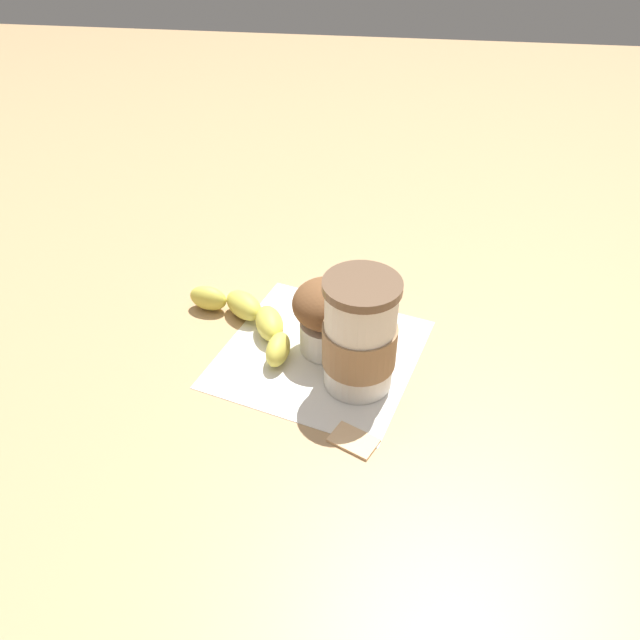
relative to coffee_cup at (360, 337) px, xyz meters
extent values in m
plane|color=tan|center=(0.05, -0.04, -0.07)|extent=(3.00, 3.00, 0.00)
cube|color=white|center=(0.05, -0.04, -0.07)|extent=(0.29, 0.29, 0.00)
cylinder|color=silver|center=(0.00, 0.00, 0.00)|extent=(0.08, 0.08, 0.13)
cylinder|color=brown|center=(0.00, 0.00, 0.07)|extent=(0.09, 0.09, 0.01)
cylinder|color=#997551|center=(0.00, 0.00, -0.01)|extent=(0.09, 0.09, 0.05)
cylinder|color=white|center=(0.04, -0.05, -0.05)|extent=(0.07, 0.07, 0.04)
ellipsoid|color=brown|center=(0.04, -0.05, 0.00)|extent=(0.08, 0.08, 0.06)
ellipsoid|color=#D6CC4C|center=(0.10, -0.02, -0.05)|extent=(0.03, 0.05, 0.03)
ellipsoid|color=#D6CC4C|center=(0.12, -0.07, -0.05)|extent=(0.06, 0.07, 0.03)
ellipsoid|color=#D6CC4C|center=(0.16, -0.11, -0.05)|extent=(0.07, 0.07, 0.03)
ellipsoid|color=#D6CC4C|center=(0.21, -0.12, -0.05)|extent=(0.06, 0.04, 0.03)
cube|color=#E0B27F|center=(0.00, 0.09, -0.07)|extent=(0.06, 0.05, 0.01)
camera|label=1|loc=(-0.03, 0.54, 0.45)|focal=35.00mm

